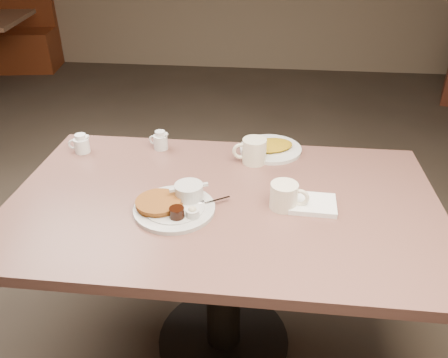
# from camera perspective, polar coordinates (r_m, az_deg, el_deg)

# --- Properties ---
(room) EXTENTS (7.04, 8.04, 2.84)m
(room) POSITION_cam_1_polar(r_m,az_deg,el_deg) (1.30, -0.10, 21.90)
(room) COLOR #4C3F33
(room) RESTS_ON ground
(diner_table) EXTENTS (1.50, 0.90, 0.75)m
(diner_table) POSITION_cam_1_polar(r_m,az_deg,el_deg) (1.65, -0.08, -7.52)
(diner_table) COLOR #84564C
(diner_table) RESTS_ON ground
(main_plate) EXTENTS (0.36, 0.36, 0.07)m
(main_plate) POSITION_cam_1_polar(r_m,az_deg,el_deg) (1.49, -6.31, -3.14)
(main_plate) COLOR beige
(main_plate) RESTS_ON diner_table
(coffee_mug_near) EXTENTS (0.14, 0.10, 0.09)m
(coffee_mug_near) POSITION_cam_1_polar(r_m,az_deg,el_deg) (1.50, 7.86, -2.13)
(coffee_mug_near) COLOR white
(coffee_mug_near) RESTS_ON diner_table
(napkin) EXTENTS (0.16, 0.13, 0.02)m
(napkin) POSITION_cam_1_polar(r_m,az_deg,el_deg) (1.54, 11.30, -3.17)
(napkin) COLOR white
(napkin) RESTS_ON diner_table
(coffee_mug_far) EXTENTS (0.14, 0.11, 0.10)m
(coffee_mug_far) POSITION_cam_1_polar(r_m,az_deg,el_deg) (1.76, 3.80, 3.62)
(coffee_mug_far) COLOR #F0E9C9
(coffee_mug_far) RESTS_ON diner_table
(creamer_left) EXTENTS (0.09, 0.08, 0.08)m
(creamer_left) POSITION_cam_1_polar(r_m,az_deg,el_deg) (1.93, -17.92, 4.31)
(creamer_left) COLOR white
(creamer_left) RESTS_ON diner_table
(creamer_right) EXTENTS (0.09, 0.08, 0.08)m
(creamer_right) POSITION_cam_1_polar(r_m,az_deg,el_deg) (1.89, -8.21, 4.91)
(creamer_right) COLOR silver
(creamer_right) RESTS_ON diner_table
(hash_plate) EXTENTS (0.34, 0.34, 0.04)m
(hash_plate) POSITION_cam_1_polar(r_m,az_deg,el_deg) (1.87, 6.02, 4.04)
(hash_plate) COLOR silver
(hash_plate) RESTS_ON diner_table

